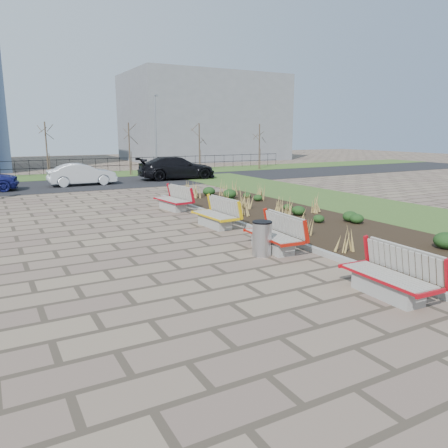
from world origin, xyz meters
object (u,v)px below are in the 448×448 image
bench_a (388,273)px  car_black (177,168)px  car_silver (82,174)px  bench_c (214,213)px  bench_d (172,199)px  lamp_east (156,136)px  litter_bin (262,239)px  bench_b (273,233)px

bench_a → car_black: (5.04, 23.18, 0.32)m
car_silver → car_black: (6.66, 0.46, 0.12)m
bench_c → car_silver: 15.13m
bench_d → car_black: (5.04, 11.53, 0.32)m
bench_c → lamp_east: 20.34m
bench_a → litter_bin: bench_a is taller
bench_b → bench_a: bearing=-86.9°
bench_b → car_black: car_black is taller
bench_a → car_silver: (-1.63, 22.72, 0.20)m
bench_a → bench_c: same height
bench_c → car_black: car_black is taller
litter_bin → car_black: car_black is taller
bench_b → lamp_east: bearing=80.9°
bench_b → litter_bin: (-0.56, -0.29, -0.03)m
bench_c → litter_bin: (-0.56, -3.88, -0.03)m
car_black → bench_d: bearing=160.9°
car_silver → lamp_east: (6.63, 4.51, 2.34)m
bench_d → litter_bin: 7.87m
bench_a → bench_d: size_ratio=1.00×
bench_c → lamp_east: size_ratio=0.35×
litter_bin → bench_d: bearing=85.9°
litter_bin → car_black: 20.18m
bench_b → bench_d: size_ratio=1.00×
litter_bin → lamp_east: lamp_east is taller
bench_c → bench_d: size_ratio=1.00×
car_silver → lamp_east: bearing=-56.3°
litter_bin → car_silver: (-1.07, 18.92, 0.23)m
bench_a → litter_bin: size_ratio=2.24×
bench_c → car_silver: car_silver is taller
car_black → bench_c: bearing=166.5°
litter_bin → car_black: size_ratio=0.17×
car_black → lamp_east: size_ratio=0.92×
bench_a → lamp_east: bearing=81.7°
car_black → lamp_east: (-0.04, 4.05, 2.22)m
bench_c → bench_d: (0.00, 3.97, 0.00)m
bench_a → car_silver: car_silver is taller
bench_b → litter_bin: size_ratio=2.24×
bench_a → bench_d: bearing=92.1°
bench_c → bench_d: same height
bench_c → lamp_east: lamp_east is taller
lamp_east → bench_d: bearing=-107.8°
bench_c → litter_bin: bearing=-101.5°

